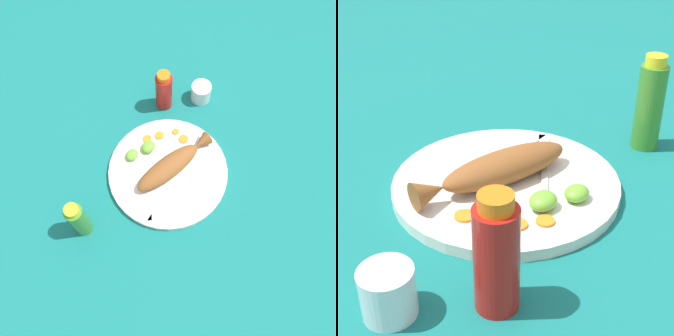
% 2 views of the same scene
% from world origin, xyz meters
% --- Properties ---
extents(ground_plane, '(4.00, 4.00, 0.00)m').
position_xyz_m(ground_plane, '(0.00, 0.00, 0.00)').
color(ground_plane, '#146B66').
extents(main_plate, '(0.35, 0.35, 0.02)m').
position_xyz_m(main_plate, '(0.00, 0.00, 0.01)').
color(main_plate, silver).
rests_on(main_plate, ground_plane).
extents(fried_fish, '(0.27, 0.13, 0.05)m').
position_xyz_m(fried_fish, '(-0.01, 0.00, 0.04)').
color(fried_fish, brown).
rests_on(fried_fish, main_plate).
extents(fork_near, '(0.19, 0.02, 0.00)m').
position_xyz_m(fork_near, '(0.08, 0.04, 0.02)').
color(fork_near, silver).
rests_on(fork_near, main_plate).
extents(fork_far, '(0.16, 0.12, 0.00)m').
position_xyz_m(fork_far, '(0.09, -0.01, 0.02)').
color(fork_far, silver).
rests_on(fork_far, main_plate).
extents(carrot_slice_near, '(0.03, 0.03, 0.00)m').
position_xyz_m(carrot_slice_near, '(-0.11, -0.02, 0.02)').
color(carrot_slice_near, orange).
rests_on(carrot_slice_near, main_plate).
extents(carrot_slice_mid, '(0.02, 0.02, 0.00)m').
position_xyz_m(carrot_slice_mid, '(-0.12, -0.05, 0.02)').
color(carrot_slice_mid, orange).
rests_on(carrot_slice_mid, main_plate).
extents(carrot_slice_far, '(0.03, 0.03, 0.00)m').
position_xyz_m(carrot_slice_far, '(-0.08, -0.08, 0.02)').
color(carrot_slice_far, orange).
rests_on(carrot_slice_far, main_plate).
extents(carrot_slice_extra, '(0.03, 0.03, 0.00)m').
position_xyz_m(carrot_slice_extra, '(-0.06, -0.11, 0.02)').
color(carrot_slice_extra, orange).
rests_on(carrot_slice_extra, main_plate).
extents(lime_wedge_main, '(0.04, 0.04, 0.02)m').
position_xyz_m(lime_wedge_main, '(-0.03, -0.09, 0.03)').
color(lime_wedge_main, '#6BB233').
rests_on(lime_wedge_main, main_plate).
extents(lime_wedge_side, '(0.04, 0.03, 0.02)m').
position_xyz_m(lime_wedge_side, '(0.02, -0.12, 0.03)').
color(lime_wedge_side, '#6BB233').
rests_on(lime_wedge_side, main_plate).
extents(hot_sauce_bottle_red, '(0.05, 0.05, 0.15)m').
position_xyz_m(hot_sauce_bottle_red, '(-0.20, -0.14, 0.07)').
color(hot_sauce_bottle_red, '#B21914').
rests_on(hot_sauce_bottle_red, ground_plane).
extents(hot_sauce_bottle_green, '(0.05, 0.05, 0.17)m').
position_xyz_m(hot_sauce_bottle_green, '(0.26, -0.11, 0.08)').
color(hot_sauce_bottle_green, '#3D8428').
rests_on(hot_sauce_bottle_green, ground_plane).
extents(salt_cup, '(0.06, 0.06, 0.06)m').
position_xyz_m(salt_cup, '(-0.28, -0.05, 0.03)').
color(salt_cup, silver).
rests_on(salt_cup, ground_plane).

